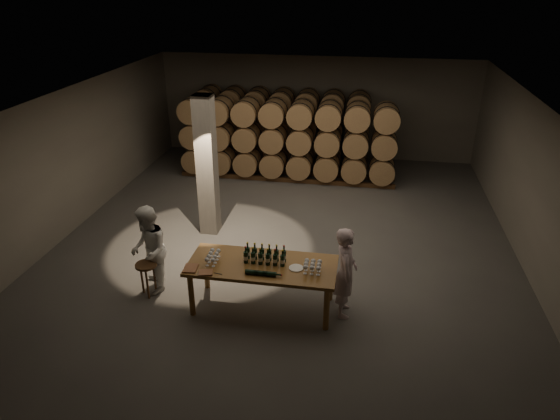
% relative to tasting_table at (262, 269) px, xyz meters
% --- Properties ---
extents(room, '(12.00, 12.00, 12.00)m').
position_rel_tasting_table_xyz_m(room, '(-1.80, 2.70, 0.80)').
color(room, '#55524F').
rests_on(room, ground).
extents(tasting_table, '(2.60, 1.10, 0.90)m').
position_rel_tasting_table_xyz_m(tasting_table, '(0.00, 0.00, 0.00)').
color(tasting_table, brown).
rests_on(tasting_table, ground).
extents(barrel_stack_back, '(5.48, 0.95, 2.31)m').
position_rel_tasting_table_xyz_m(barrel_stack_back, '(-0.96, 7.70, 0.40)').
color(barrel_stack_back, '#51341C').
rests_on(barrel_stack_back, ground).
extents(barrel_stack_front, '(6.26, 0.95, 2.31)m').
position_rel_tasting_table_xyz_m(barrel_stack_front, '(-0.57, 6.30, 0.40)').
color(barrel_stack_front, '#51341C').
rests_on(barrel_stack_front, ground).
extents(bottle_cluster, '(0.73, 0.23, 0.32)m').
position_rel_tasting_table_xyz_m(bottle_cluster, '(0.03, 0.08, 0.22)').
color(bottle_cluster, black).
rests_on(bottle_cluster, tasting_table).
extents(lying_bottles, '(0.63, 0.08, 0.08)m').
position_rel_tasting_table_xyz_m(lying_bottles, '(0.06, -0.35, 0.15)').
color(lying_bottles, black).
rests_on(lying_bottles, tasting_table).
extents(glass_cluster_left, '(0.19, 0.41, 0.16)m').
position_rel_tasting_table_xyz_m(glass_cluster_left, '(-0.87, -0.05, 0.22)').
color(glass_cluster_left, silver).
rests_on(glass_cluster_left, tasting_table).
extents(glass_cluster_right, '(0.30, 0.30, 0.17)m').
position_rel_tasting_table_xyz_m(glass_cluster_right, '(0.89, -0.06, 0.23)').
color(glass_cluster_right, silver).
rests_on(glass_cluster_right, tasting_table).
extents(plate, '(0.25, 0.25, 0.01)m').
position_rel_tasting_table_xyz_m(plate, '(0.60, -0.03, 0.11)').
color(plate, white).
rests_on(plate, tasting_table).
extents(notebook_near, '(0.27, 0.24, 0.03)m').
position_rel_tasting_table_xyz_m(notebook_near, '(-0.88, -0.45, 0.12)').
color(notebook_near, brown).
rests_on(notebook_near, tasting_table).
extents(notebook_corner, '(0.25, 0.31, 0.02)m').
position_rel_tasting_table_xyz_m(notebook_corner, '(-1.18, -0.36, 0.12)').
color(notebook_corner, brown).
rests_on(notebook_corner, tasting_table).
extents(pen, '(0.14, 0.03, 0.01)m').
position_rel_tasting_table_xyz_m(pen, '(-0.67, -0.43, 0.11)').
color(pen, black).
rests_on(pen, tasting_table).
extents(stool, '(0.40, 0.40, 0.66)m').
position_rel_tasting_table_xyz_m(stool, '(-2.19, 0.02, -0.25)').
color(stool, '#51341C').
rests_on(stool, ground).
extents(person_man, '(0.46, 0.65, 1.68)m').
position_rel_tasting_table_xyz_m(person_man, '(1.44, 0.08, 0.04)').
color(person_man, beige).
rests_on(person_man, ground).
extents(person_woman, '(0.93, 1.03, 1.72)m').
position_rel_tasting_table_xyz_m(person_woman, '(-2.17, 0.18, 0.06)').
color(person_woman, white).
rests_on(person_woman, ground).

